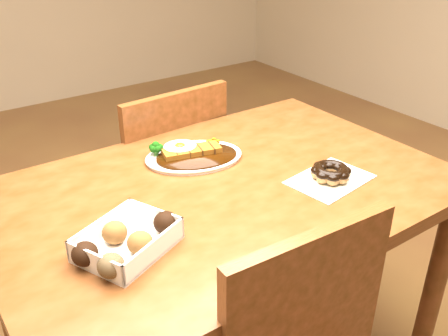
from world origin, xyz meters
TOP-DOWN VIEW (x-y plane):
  - table at (0.00, 0.00)m, footprint 1.20×0.80m
  - chair_far at (0.09, 0.53)m, footprint 0.44×0.44m
  - katsu_curry_plate at (0.01, 0.18)m, footprint 0.32×0.27m
  - donut_box at (-0.33, -0.11)m, footprint 0.24×0.22m
  - pon_de_ring at (0.25, -0.14)m, footprint 0.24×0.18m

SIDE VIEW (x-z plane):
  - chair_far at x=0.09m, z-range 0.04..0.91m
  - table at x=0.00m, z-range 0.28..1.03m
  - katsu_curry_plate at x=0.01m, z-range 0.74..0.79m
  - pon_de_ring at x=0.25m, z-range 0.75..0.79m
  - donut_box at x=-0.33m, z-range 0.75..0.81m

